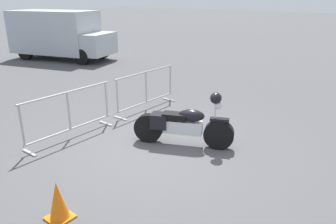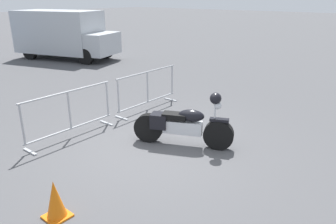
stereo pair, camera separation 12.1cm
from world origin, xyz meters
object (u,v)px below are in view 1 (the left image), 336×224
at_px(crowd_barrier_far, 146,90).
at_px(traffic_cone, 58,201).
at_px(motorcycle, 183,125).
at_px(crowd_barrier_near, 69,114).
at_px(delivery_van, 59,33).

height_order(crowd_barrier_far, traffic_cone, crowd_barrier_far).
xyz_separation_m(motorcycle, crowd_barrier_near, (-1.25, 2.17, 0.10)).
relative_size(crowd_barrier_far, delivery_van, 0.42).
bearing_deg(crowd_barrier_near, crowd_barrier_far, 0.00).
bearing_deg(crowd_barrier_far, delivery_van, 70.45).
height_order(crowd_barrier_near, crowd_barrier_far, same).
bearing_deg(traffic_cone, crowd_barrier_near, 51.08).
relative_size(crowd_barrier_near, crowd_barrier_far, 1.00).
relative_size(crowd_barrier_near, traffic_cone, 3.84).
bearing_deg(motorcycle, traffic_cone, -113.48).
xyz_separation_m(delivery_van, traffic_cone, (-7.32, -10.70, -0.95)).
distance_m(motorcycle, delivery_van, 11.46).
relative_size(crowd_barrier_near, delivery_van, 0.42).
bearing_deg(traffic_cone, motorcycle, 1.50).
bearing_deg(delivery_van, motorcycle, -39.28).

